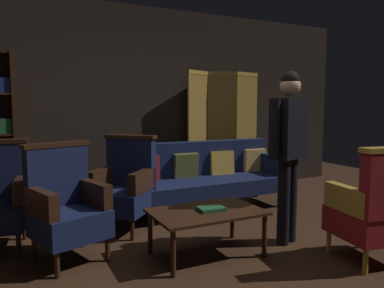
{
  "coord_description": "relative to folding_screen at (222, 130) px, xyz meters",
  "views": [
    {
      "loc": [
        -1.77,
        -2.8,
        1.37
      ],
      "look_at": [
        0.0,
        0.8,
        0.95
      ],
      "focal_mm": 34.33,
      "sensor_mm": 36.0,
      "label": 1
    }
  ],
  "objects": [
    {
      "name": "armchair_wing_right",
      "position": [
        -1.92,
        -1.12,
        -0.5
      ],
      "size": [
        0.82,
        0.82,
        1.04
      ],
      "color": "black",
      "rests_on": "ground_plane"
    },
    {
      "name": "armchair_wing_left",
      "position": [
        -2.61,
        -1.67,
        -0.5
      ],
      "size": [
        0.73,
        0.73,
        1.04
      ],
      "color": "black",
      "rests_on": "ground_plane"
    },
    {
      "name": "armchair_gilt_accent",
      "position": [
        -0.22,
        -2.94,
        -0.5
      ],
      "size": [
        0.66,
        0.66,
        1.04
      ],
      "color": "#B78E33",
      "rests_on": "ground_plane"
    },
    {
      "name": "folding_screen",
      "position": [
        0.0,
        0.0,
        0.0
      ],
      "size": [
        1.3,
        0.24,
        1.9
      ],
      "color": "olive",
      "rests_on": "ground_plane"
    },
    {
      "name": "standing_figure",
      "position": [
        -0.58,
        -2.22,
        0.04
      ],
      "size": [
        0.56,
        0.33,
        1.7
      ],
      "color": "black",
      "rests_on": "ground_plane"
    },
    {
      "name": "potted_plant",
      "position": [
        -2.56,
        -0.52,
        -0.53
      ],
      "size": [
        0.5,
        0.5,
        0.79
      ],
      "color": "brown",
      "rests_on": "ground_plane"
    },
    {
      "name": "velvet_couch",
      "position": [
        -0.68,
        -0.76,
        -0.53
      ],
      "size": [
        2.12,
        0.78,
        0.88
      ],
      "color": "black",
      "rests_on": "ground_plane"
    },
    {
      "name": "back_wall",
      "position": [
        -1.23,
        0.24,
        0.41
      ],
      "size": [
        7.2,
        0.1,
        2.8
      ],
      "primitive_type": "cube",
      "color": "black",
      "rests_on": "ground_plane"
    },
    {
      "name": "coffee_table",
      "position": [
        -1.45,
        -2.15,
        -0.61
      ],
      "size": [
        1.0,
        0.64,
        0.42
      ],
      "color": "black",
      "rests_on": "ground_plane"
    },
    {
      "name": "ground_plane",
      "position": [
        -1.23,
        -2.21,
        -0.99
      ],
      "size": [
        10.0,
        10.0,
        0.0
      ],
      "primitive_type": "plane",
      "color": "#331E11"
    },
    {
      "name": "book_green_cloth",
      "position": [
        -1.41,
        -2.17,
        -0.55
      ],
      "size": [
        0.25,
        0.18,
        0.03
      ],
      "primitive_type": "cube",
      "rotation": [
        0.0,
        0.0,
        -0.07
      ],
      "color": "#1E4C28",
      "rests_on": "coffee_table"
    }
  ]
}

